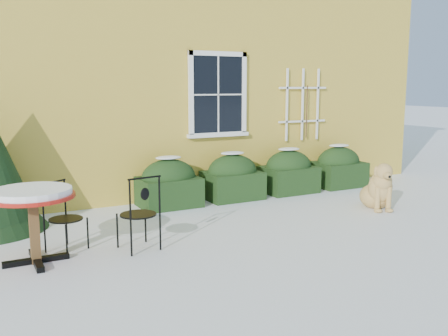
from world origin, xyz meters
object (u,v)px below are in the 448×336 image
patio_chair_far (63,217)px  dog (379,190)px  bistro_table (33,201)px  patio_chair_near (140,213)px

patio_chair_far → dog: size_ratio=0.99×
patio_chair_far → bistro_table: bearing=-174.8°
bistro_table → dog: (5.69, 0.05, -0.43)m
patio_chair_far → patio_chair_near: bearing=-61.0°
patio_chair_far → dog: patio_chair_far is taller
dog → bistro_table: bearing=-156.9°
patio_chair_near → dog: (4.40, 0.17, -0.16)m
patio_chair_near → patio_chair_far: size_ratio=1.10×
bistro_table → patio_chair_far: 0.61m
patio_chair_near → patio_chair_far: patio_chair_near is taller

